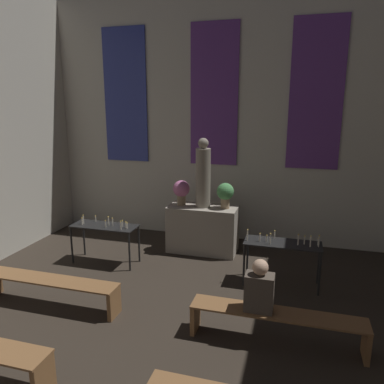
# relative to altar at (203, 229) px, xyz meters

# --- Properties ---
(wall_back) EXTENTS (7.61, 0.16, 5.27)m
(wall_back) POSITION_rel_altar_xyz_m (0.00, 0.98, 2.18)
(wall_back) COLOR beige
(wall_back) RESTS_ON ground_plane
(altar) EXTENTS (1.40, 0.65, 0.96)m
(altar) POSITION_rel_altar_xyz_m (0.00, 0.00, 0.00)
(altar) COLOR gray
(altar) RESTS_ON ground_plane
(statue) EXTENTS (0.30, 0.30, 1.39)m
(statue) POSITION_rel_altar_xyz_m (0.00, 0.00, 1.12)
(statue) COLOR gray
(statue) RESTS_ON altar
(flower_vase_left) EXTENTS (0.34, 0.34, 0.51)m
(flower_vase_left) POSITION_rel_altar_xyz_m (-0.46, 0.00, 0.79)
(flower_vase_left) COLOR #937A5B
(flower_vase_left) RESTS_ON altar
(flower_vase_right) EXTENTS (0.34, 0.34, 0.51)m
(flower_vase_right) POSITION_rel_altar_xyz_m (0.46, 0.00, 0.79)
(flower_vase_right) COLOR #937A5B
(flower_vase_right) RESTS_ON altar
(candle_rack_left) EXTENTS (1.26, 0.48, 0.94)m
(candle_rack_left) POSITION_rel_altar_xyz_m (-1.64, -1.08, 0.18)
(candle_rack_left) COLOR black
(candle_rack_left) RESTS_ON ground_plane
(candle_rack_right) EXTENTS (1.26, 0.48, 0.95)m
(candle_rack_right) POSITION_rel_altar_xyz_m (1.65, -1.08, 0.18)
(candle_rack_right) COLOR black
(candle_rack_right) RESTS_ON ground_plane
(pew_back_left) EXTENTS (2.18, 0.36, 0.44)m
(pew_back_left) POSITION_rel_altar_xyz_m (-1.67, -2.74, -0.15)
(pew_back_left) COLOR brown
(pew_back_left) RESTS_ON ground_plane
(pew_back_right) EXTENTS (2.18, 0.36, 0.44)m
(pew_back_right) POSITION_rel_altar_xyz_m (1.67, -2.74, -0.15)
(pew_back_right) COLOR brown
(pew_back_right) RESTS_ON ground_plane
(person_seated) EXTENTS (0.36, 0.24, 0.68)m
(person_seated) POSITION_rel_altar_xyz_m (1.44, -2.74, 0.26)
(person_seated) COLOR #4C4238
(person_seated) RESTS_ON pew_back_right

